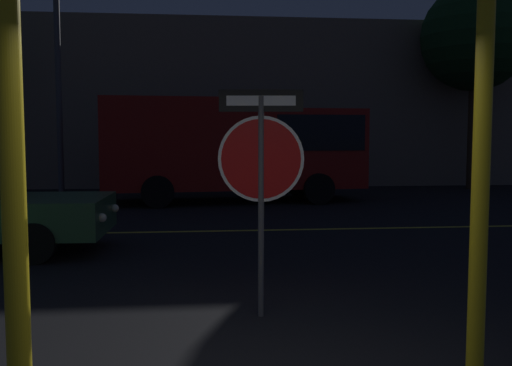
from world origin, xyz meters
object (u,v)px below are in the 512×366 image
(yellow_pole_left, at_px, (14,202))
(delivery_truck, at_px, (239,145))
(tree_0, at_px, (475,38))
(yellow_pole_right, at_px, (482,152))
(stop_sign, at_px, (261,159))
(street_lamp, at_px, (57,26))

(yellow_pole_left, distance_m, delivery_truck, 12.69)
(tree_0, bearing_deg, yellow_pole_right, -116.45)
(delivery_truck, bearing_deg, tree_0, 105.04)
(yellow_pole_right, bearing_deg, stop_sign, 119.02)
(yellow_pole_right, relative_size, delivery_truck, 0.48)
(delivery_truck, xyz_separation_m, street_lamp, (-4.91, 0.19, 3.20))
(stop_sign, xyz_separation_m, delivery_truck, (0.53, 10.29, -0.01))
(yellow_pole_left, xyz_separation_m, delivery_truck, (2.26, 12.49, 0.14))
(yellow_pole_left, distance_m, tree_0, 19.15)
(tree_0, bearing_deg, street_lamp, -168.03)
(yellow_pole_right, bearing_deg, street_lamp, 113.84)
(stop_sign, relative_size, delivery_truck, 0.32)
(tree_0, bearing_deg, delivery_truck, -160.25)
(delivery_truck, relative_size, street_lamp, 0.89)
(yellow_pole_right, bearing_deg, delivery_truck, 93.10)
(stop_sign, relative_size, yellow_pole_left, 0.79)
(stop_sign, height_order, street_lamp, street_lamp)
(stop_sign, distance_m, yellow_pole_right, 2.48)
(stop_sign, distance_m, delivery_truck, 10.31)
(yellow_pole_left, bearing_deg, stop_sign, 51.74)
(delivery_truck, distance_m, street_lamp, 5.87)
(yellow_pole_right, height_order, tree_0, tree_0)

